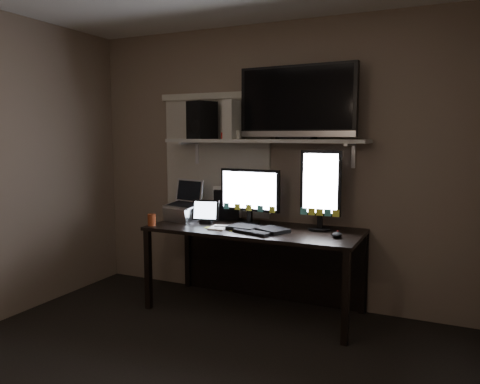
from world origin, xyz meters
The scene contains 18 objects.
back_wall centered at (0.00, 1.80, 1.25)m, with size 3.60×3.60×0.00m, color #766454.
window_blinds centered at (-0.55, 1.79, 1.30)m, with size 1.10×0.02×1.10m, color beige.
desk centered at (0.00, 1.55, 0.55)m, with size 1.80×0.75×0.73m.
wall_shelf centered at (0.00, 1.62, 1.46)m, with size 1.80×0.35×0.03m, color #AFAFAA.
monitor_landscape centered at (-0.11, 1.58, 0.98)m, with size 0.57×0.06×0.50m, color black.
monitor_portrait centered at (0.53, 1.57, 1.07)m, with size 0.34×0.06×0.68m, color black.
keyboard centered at (0.07, 1.33, 0.75)m, with size 0.51×0.20×0.03m, color black.
mouse centered at (0.72, 1.35, 0.75)m, with size 0.07×0.12×0.04m, color black.
notepad centered at (-0.27, 1.29, 0.74)m, with size 0.14×0.20×0.01m, color white.
tablet centered at (-0.47, 1.44, 0.84)m, with size 0.24×0.10×0.21m, color black.
file_sorter centered at (-0.39, 1.70, 0.88)m, with size 0.24×0.11×0.30m, color black.
laptop centered at (-0.73, 1.47, 0.91)m, with size 0.33×0.27×0.37m, color silver.
cup centered at (-0.85, 1.15, 0.78)m, with size 0.07×0.07×0.10m, color maroon.
sticky_notes centered at (-0.22, 1.31, 0.73)m, with size 0.30×0.22×0.00m, color #E4F241, non-canonical shape.
tv centered at (0.29, 1.66, 1.79)m, with size 1.03×0.19×0.62m, color black.
game_console centered at (-0.28, 1.61, 1.65)m, with size 0.09×0.28×0.34m, color beige.
speaker centered at (-0.60, 1.62, 1.65)m, with size 0.19×0.23×0.34m, color black.
bottles centered at (-0.30, 1.58, 1.55)m, with size 0.21×0.05×0.13m, color #A50F0C, non-canonical shape.
Camera 1 is at (1.53, -2.17, 1.51)m, focal length 35.00 mm.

